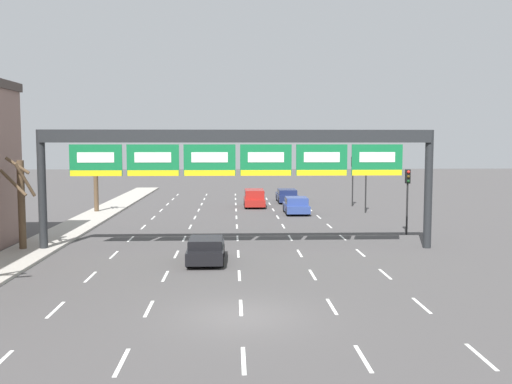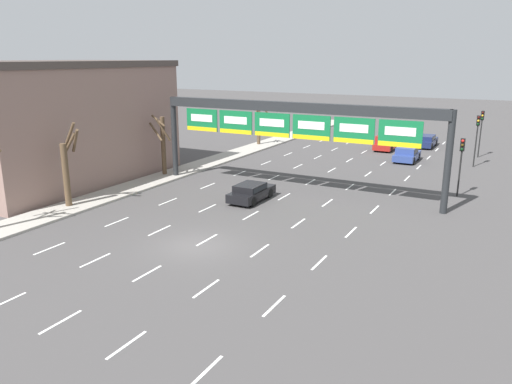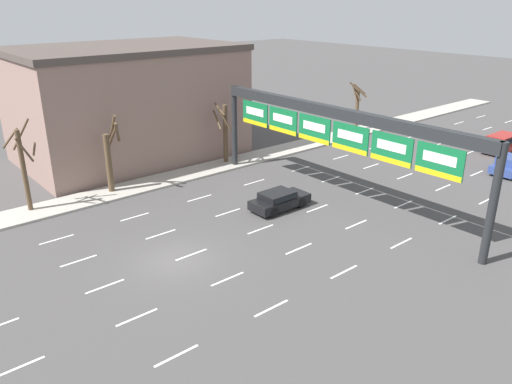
{
  "view_description": "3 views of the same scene",
  "coord_description": "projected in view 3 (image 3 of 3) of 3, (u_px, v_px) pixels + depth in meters",
  "views": [
    {
      "loc": [
        -0.27,
        -19.1,
        5.93
      ],
      "look_at": [
        1.03,
        12.86,
        3.16
      ],
      "focal_mm": 40.0,
      "sensor_mm": 36.0,
      "label": 1
    },
    {
      "loc": [
        14.61,
        -20.46,
        9.75
      ],
      "look_at": [
        0.95,
        4.94,
        1.93
      ],
      "focal_mm": 35.0,
      "sensor_mm": 36.0,
      "label": 2
    },
    {
      "loc": [
        20.79,
        -11.85,
        13.15
      ],
      "look_at": [
        1.31,
        4.53,
        3.2
      ],
      "focal_mm": 35.0,
      "sensor_mm": 36.0,
      "label": 3
    }
  ],
  "objects": [
    {
      "name": "tree_bare_furthest",
      "position": [
        24.0,
        164.0,
        31.7
      ],
      "size": [
        1.95,
        1.96,
        5.94
      ],
      "color": "brown",
      "rests_on": "sidewalk_left"
    },
    {
      "name": "car_black",
      "position": [
        279.0,
        199.0,
        33.02
      ],
      "size": [
        1.8,
        4.15,
        1.23
      ],
      "color": "black",
      "rests_on": "ground_plane"
    },
    {
      "name": "lane_dashes",
      "position": [
        342.0,
        199.0,
        34.8
      ],
      "size": [
        13.32,
        67.0,
        0.01
      ],
      "color": "white",
      "rests_on": "ground_plane"
    },
    {
      "name": "ground_plane",
      "position": [
        176.0,
        261.0,
        26.71
      ],
      "size": [
        220.0,
        220.0,
        0.0
      ],
      "primitive_type": "plane",
      "color": "#474444"
    },
    {
      "name": "sidewalk_left",
      "position": [
        90.0,
        199.0,
        34.74
      ],
      "size": [
        2.8,
        110.0,
        0.15
      ],
      "color": "#A8A399",
      "rests_on": "ground_plane"
    },
    {
      "name": "car_blue",
      "position": [
        512.0,
        164.0,
        39.68
      ],
      "size": [
        1.95,
        4.09,
        1.41
      ],
      "color": "navy",
      "rests_on": "ground_plane"
    },
    {
      "name": "suv_red",
      "position": [
        502.0,
        142.0,
        45.19
      ],
      "size": [
        1.9,
        4.44,
        1.62
      ],
      "color": "maroon",
      "rests_on": "ground_plane"
    },
    {
      "name": "tree_bare_closest",
      "position": [
        110.0,
        156.0,
        35.07
      ],
      "size": [
        2.01,
        1.42,
        5.55
      ],
      "color": "brown",
      "rests_on": "sidewalk_left"
    },
    {
      "name": "sign_gantry",
      "position": [
        335.0,
        125.0,
        32.08
      ],
      "size": [
        21.85,
        0.7,
        6.64
      ],
      "color": "#232628",
      "rests_on": "ground_plane"
    },
    {
      "name": "tree_bare_third",
      "position": [
        225.0,
        131.0,
        41.32
      ],
      "size": [
        1.74,
        1.13,
        5.06
      ],
      "color": "brown",
      "rests_on": "sidewalk_left"
    },
    {
      "name": "tree_bare_second",
      "position": [
        357.0,
        105.0,
        51.55
      ],
      "size": [
        1.92,
        1.51,
        5.11
      ],
      "color": "brown",
      "rests_on": "sidewalk_left"
    },
    {
      "name": "building_near",
      "position": [
        128.0,
        102.0,
        42.87
      ],
      "size": [
        12.07,
        18.2,
        9.47
      ],
      "color": "gray",
      "rests_on": "ground_plane"
    }
  ]
}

